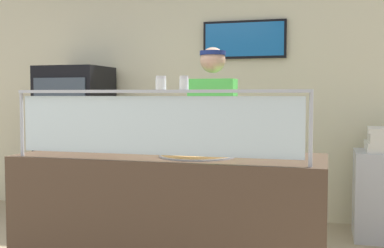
% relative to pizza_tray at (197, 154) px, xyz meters
% --- Properties ---
extents(shop_rear_unit, '(6.53, 0.13, 2.70)m').
position_rel_pizza_tray_xyz_m(shop_rear_unit, '(-0.20, 2.20, 0.39)').
color(shop_rear_unit, beige).
rests_on(shop_rear_unit, ground).
extents(serving_counter, '(2.13, 0.77, 0.95)m').
position_rel_pizza_tray_xyz_m(serving_counter, '(-0.20, 0.03, -0.49)').
color(serving_counter, '#4C3828').
rests_on(serving_counter, ground).
extents(sneeze_guard, '(1.95, 0.06, 0.45)m').
position_rel_pizza_tray_xyz_m(sneeze_guard, '(-0.20, -0.29, 0.27)').
color(sneeze_guard, '#B2B5BC').
rests_on(sneeze_guard, serving_counter).
extents(pizza_tray, '(0.52, 0.52, 0.04)m').
position_rel_pizza_tray_xyz_m(pizza_tray, '(0.00, 0.00, 0.00)').
color(pizza_tray, '#9EA0A8').
rests_on(pizza_tray, serving_counter).
extents(pizza_server, '(0.13, 0.29, 0.01)m').
position_rel_pizza_tray_xyz_m(pizza_server, '(-0.01, -0.02, 0.02)').
color(pizza_server, '#ADAFB7').
rests_on(pizza_server, pizza_tray).
extents(parmesan_shaker, '(0.07, 0.07, 0.09)m').
position_rel_pizza_tray_xyz_m(parmesan_shaker, '(-0.16, -0.29, 0.47)').
color(parmesan_shaker, white).
rests_on(parmesan_shaker, sneeze_guard).
extents(pepper_flake_shaker, '(0.06, 0.06, 0.09)m').
position_rel_pizza_tray_xyz_m(pepper_flake_shaker, '(-0.01, -0.29, 0.47)').
color(pepper_flake_shaker, white).
rests_on(pepper_flake_shaker, sneeze_guard).
extents(worker_figure, '(0.41, 0.50, 1.76)m').
position_rel_pizza_tray_xyz_m(worker_figure, '(-0.06, 0.74, 0.04)').
color(worker_figure, '#23232D').
rests_on(worker_figure, ground).
extents(drink_fridge, '(0.71, 0.68, 1.69)m').
position_rel_pizza_tray_xyz_m(drink_fridge, '(-1.90, 1.76, -0.12)').
color(drink_fridge, black).
rests_on(drink_fridge, ground).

